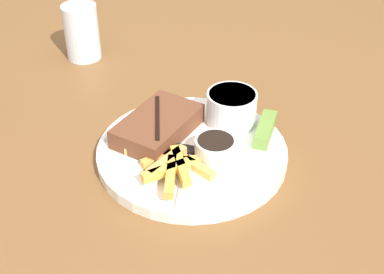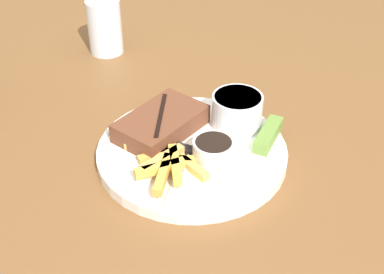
{
  "view_description": "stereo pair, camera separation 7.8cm",
  "coord_description": "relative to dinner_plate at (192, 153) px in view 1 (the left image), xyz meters",
  "views": [
    {
      "loc": [
        -0.52,
        -0.35,
        1.26
      ],
      "look_at": [
        0.0,
        0.0,
        0.8
      ],
      "focal_mm": 50.0,
      "sensor_mm": 36.0,
      "label": 1
    },
    {
      "loc": [
        -0.47,
        -0.41,
        1.26
      ],
      "look_at": [
        0.0,
        0.0,
        0.8
      ],
      "focal_mm": 50.0,
      "sensor_mm": 36.0,
      "label": 2
    }
  ],
  "objects": [
    {
      "name": "steak_portion",
      "position": [
        -0.0,
        0.06,
        0.02
      ],
      "size": [
        0.14,
        0.09,
        0.03
      ],
      "color": "brown",
      "rests_on": "dinner_plate"
    },
    {
      "name": "coleslaw_cup",
      "position": [
        0.09,
        -0.01,
        0.04
      ],
      "size": [
        0.08,
        0.08,
        0.05
      ],
      "color": "white",
      "rests_on": "dinner_plate"
    },
    {
      "name": "dinner_plate",
      "position": [
        0.0,
        0.0,
        0.0
      ],
      "size": [
        0.28,
        0.28,
        0.02
      ],
      "color": "white",
      "rests_on": "dining_table"
    },
    {
      "name": "pickle_spear",
      "position": [
        0.09,
        -0.07,
        0.02
      ],
      "size": [
        0.08,
        0.04,
        0.02
      ],
      "color": "olive",
      "rests_on": "dinner_plate"
    },
    {
      "name": "drinking_glass",
      "position": [
        0.15,
        0.36,
        0.04
      ],
      "size": [
        0.07,
        0.07,
        0.11
      ],
      "color": "silver",
      "rests_on": "dining_table"
    },
    {
      "name": "dipping_sauce_cup",
      "position": [
        0.0,
        -0.04,
        0.03
      ],
      "size": [
        0.06,
        0.06,
        0.03
      ],
      "color": "silver",
      "rests_on": "dinner_plate"
    },
    {
      "name": "fork_utensil",
      "position": [
        -0.07,
        -0.03,
        0.01
      ],
      "size": [
        0.13,
        0.07,
        0.0
      ],
      "rotation": [
        0.0,
        0.0,
        6.75
      ],
      "color": "#B7B7BC",
      "rests_on": "dinner_plate"
    },
    {
      "name": "dining_table",
      "position": [
        0.0,
        0.0,
        -0.06
      ],
      "size": [
        1.59,
        1.61,
        0.76
      ],
      "color": "brown",
      "rests_on": "ground_plane"
    },
    {
      "name": "knife_utensil",
      "position": [
        -0.02,
        0.03,
        0.01
      ],
      "size": [
        0.07,
        0.16,
        0.01
      ],
      "rotation": [
        0.0,
        0.0,
        1.88
      ],
      "color": "#B7B7BC",
      "rests_on": "dinner_plate"
    },
    {
      "name": "fries_pile",
      "position": [
        -0.06,
        -0.0,
        0.02
      ],
      "size": [
        0.12,
        0.14,
        0.02
      ],
      "color": "#E59F51",
      "rests_on": "dinner_plate"
    }
  ]
}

